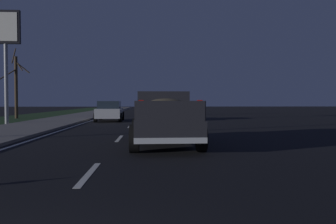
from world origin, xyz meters
TOP-DOWN VIEW (x-y plane):
  - ground at (27.00, 0.00)m, footprint 144.00×144.00m
  - sidewalk_shoulder at (27.00, 5.70)m, footprint 108.00×4.00m
  - grass_verge at (27.00, 10.70)m, footprint 108.00×6.00m
  - lane_markings at (28.69, 2.59)m, footprint 108.00×3.54m
  - pickup_truck at (9.68, -1.75)m, footprint 5.48×2.39m
  - sedan_silver at (24.05, 1.88)m, footprint 4.45×2.10m
  - sedan_white at (25.01, -1.51)m, footprint 4.44×2.09m
  - gas_price_sign at (20.69, 8.25)m, footprint 0.27×1.90m
  - bare_tree_far at (28.58, 10.68)m, footprint 1.03×2.27m

SIDE VIEW (x-z plane):
  - ground at x=27.00m, z-range 0.00..0.00m
  - grass_verge at x=27.00m, z-range 0.00..0.01m
  - lane_markings at x=28.69m, z-range 0.00..0.01m
  - sidewalk_shoulder at x=27.00m, z-range 0.00..0.12m
  - sedan_silver at x=24.05m, z-range 0.01..1.55m
  - sedan_white at x=25.01m, z-range 0.01..1.55m
  - pickup_truck at x=9.68m, z-range 0.05..1.92m
  - bare_tree_far at x=28.58m, z-range -0.14..6.09m
  - gas_price_sign at x=20.69m, z-range 1.91..9.41m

